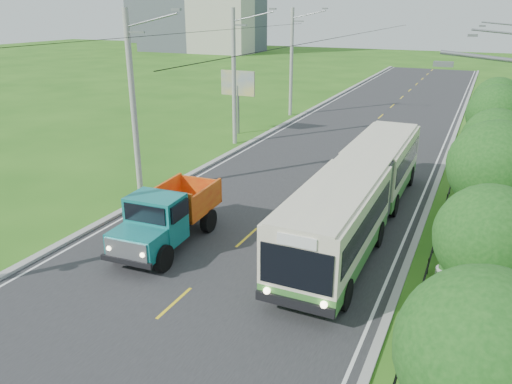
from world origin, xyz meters
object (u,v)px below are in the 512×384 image
Objects in this scene: tree_third at (495,170)px; tree_fifth at (497,117)px; billboard_left at (238,87)px; bus at (361,188)px; tree_second at (490,242)px; tree_front at (486,359)px; tree_back at (497,103)px; planter_near at (444,271)px; pole_mid at (234,77)px; dump_truck at (167,214)px; tree_fourth at (495,144)px; streetlight_far at (512,83)px; planter_mid at (459,203)px; pole_near at (134,103)px; planter_far at (468,163)px; pole_far at (292,62)px.

tree_third is 1.03× the size of tree_fifth.
bus is (13.87, -14.69, -1.86)m from billboard_left.
tree_front is at bearing -90.00° from tree_second.
tree_back is at bearing 90.00° from tree_third.
planter_near is 0.04× the size of bus.
pole_mid is at bearing 137.31° from bus.
pole_mid is at bearing 104.21° from dump_truck.
tree_second reaches higher than bus.
dump_truck is (-12.75, -4.21, -2.50)m from tree_third.
tree_front is at bearing -34.67° from dump_truck.
tree_second is at bearing -90.00° from tree_fourth.
tree_back is 2.37m from streetlight_far.
tree_fifth is at bearing -2.71° from pole_mid.
bus is (-5.49, -4.83, -1.58)m from tree_fourth.
tree_fourth is at bearing 41.46° from bus.
planter_near is at bearing -90.00° from planter_mid.
pole_near is 1.89× the size of tree_second.
pole_near is 0.58× the size of bus.
tree_third is at bearing -84.82° from planter_far.
dump_truck is at bearing -72.55° from pole_mid.
tree_back is (-0.00, 18.00, -0.33)m from tree_third.
pole_near reaches higher than planter_near.
pole_near reaches higher than planter_mid.
streetlight_far reaches higher than tree_third.
pole_mid is 19.43m from tree_fourth.
dump_truck is (-11.50, -2.06, 1.20)m from planter_near.
streetlight_far is 13.54× the size of planter_far.
tree_third is (18.12, -24.86, -1.11)m from pole_far.
dump_truck is (-11.50, -18.06, 1.20)m from planter_far.
tree_front is at bearing -35.36° from pole_near.
pole_near is 1.67× the size of tree_third.
pole_far is at bearing 118.17° from bus.
pole_near is at bearing 144.64° from tree_front.
tree_front reaches higher than planter_far.
tree_second is 7.91× the size of planter_near.
streetlight_far is at bearing 11.23° from billboard_left.
bus reaches higher than planter_near.
streetlight_far is 1.74× the size of billboard_left.
tree_fifth is 0.91× the size of dump_truck.
planter_mid is 6.55m from bus.
pole_far reaches higher than tree_third.
dump_truck is (-11.50, -10.06, 1.20)m from planter_mid.
bus is at bearing -46.65° from billboard_left.
streetlight_far is 13.54× the size of planter_near.
planter_near is (-1.26, -8.14, -3.30)m from tree_fourth.
streetlight_far is 13.54× the size of planter_mid.
pole_mid is 1.67× the size of tree_third.
tree_fifth is 7.97m from streetlight_far.
bus reaches higher than planter_far.
pole_mid is 14.93× the size of planter_mid.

